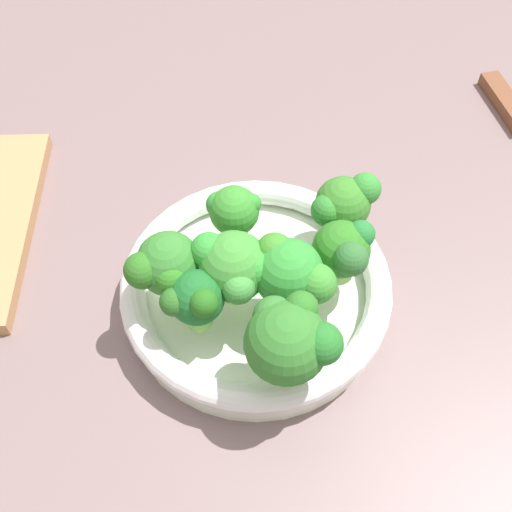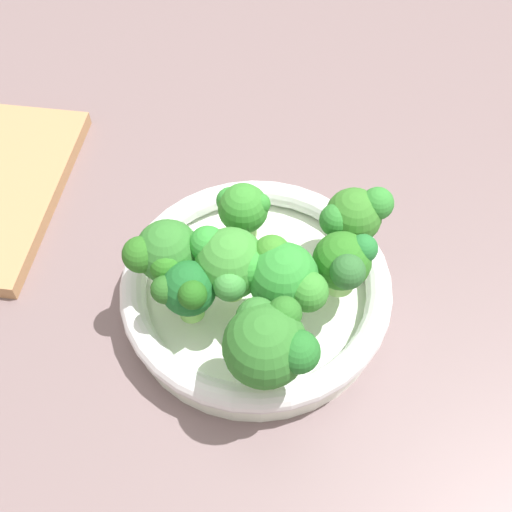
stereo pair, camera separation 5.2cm
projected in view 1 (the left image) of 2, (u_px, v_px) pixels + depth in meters
The scene contains 10 objects.
ground_plane at pixel (296, 304), 59.56cm from camera, with size 130.00×130.00×2.50cm, color slate.
bowl at pixel (256, 290), 56.50cm from camera, with size 23.72×23.72×4.15cm.
broccoli_floret_0 at pixel (168, 266), 50.69cm from camera, with size 5.88×5.75×6.58cm.
broccoli_floret_1 at pixel (344, 251), 52.23cm from camera, with size 5.44×5.00×6.06cm.
broccoli_floret_2 at pixel (195, 300), 49.22cm from camera, with size 4.62×4.63×5.96cm.
broccoli_floret_3 at pixel (233, 212), 54.81cm from camera, with size 4.37×4.71×5.73cm.
broccoli_floret_4 at pixel (292, 272), 50.09cm from camera, with size 5.63×7.01×6.84cm.
broccoli_floret_5 at pixel (343, 204), 55.32cm from camera, with size 5.60×5.29×5.87cm.
broccoli_floret_6 at pixel (234, 267), 50.36cm from camera, with size 6.21×6.95×6.97cm.
broccoli_floret_7 at pixel (289, 340), 45.94cm from camera, with size 6.66×7.15×7.70cm.
Camera 1 is at (-30.70, -8.38, 49.44)cm, focal length 44.94 mm.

